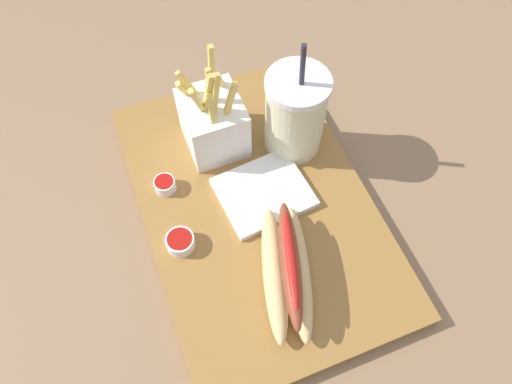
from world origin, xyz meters
name	(u,v)px	position (x,y,z in m)	size (l,w,h in m)	color
ground_plane	(256,212)	(0.00, 0.00, -0.01)	(2.40, 2.40, 0.02)	#8C6B4C
food_tray	(256,206)	(0.00, 0.00, 0.01)	(0.47, 0.31, 0.02)	olive
soda_cup	(295,114)	(-0.08, 0.09, 0.09)	(0.09, 0.09, 0.20)	beige
fries_basket	(213,122)	(-0.12, -0.02, 0.07)	(0.09, 0.08, 0.17)	white
hot_dog_1	(286,270)	(0.12, 0.00, 0.04)	(0.19, 0.11, 0.06)	#DBB775
ketchup_cup_1	(180,241)	(0.02, -0.12, 0.03)	(0.04, 0.04, 0.02)	white
ketchup_cup_2	(165,184)	(-0.07, -0.11, 0.03)	(0.03, 0.03, 0.02)	white
napkin_stack	(264,192)	(-0.01, 0.02, 0.03)	(0.11, 0.12, 0.01)	white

